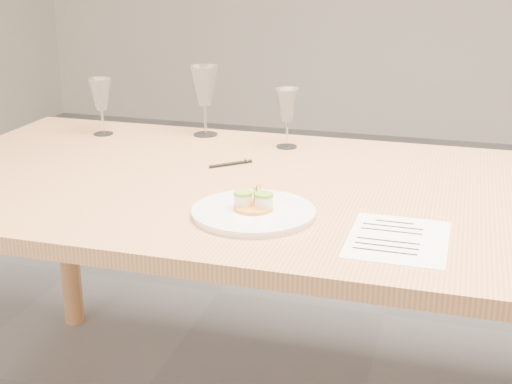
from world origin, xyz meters
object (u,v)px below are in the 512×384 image
(ballpoint_pen, at_px, (231,164))
(dining_table, at_px, (363,218))
(wine_glass_2, at_px, (287,107))
(wine_glass_0, at_px, (101,96))
(wine_glass_1, at_px, (204,87))
(dinner_plate, at_px, (254,211))
(recipe_sheet, at_px, (398,239))

(ballpoint_pen, bearing_deg, dining_table, -60.48)
(ballpoint_pen, relative_size, wine_glass_2, 0.57)
(wine_glass_0, distance_m, wine_glass_1, 0.33)
(ballpoint_pen, bearing_deg, wine_glass_1, 79.01)
(dining_table, relative_size, wine_glass_1, 10.87)
(dinner_plate, xyz_separation_m, recipe_sheet, (0.32, -0.04, -0.01))
(ballpoint_pen, height_order, wine_glass_1, wine_glass_1)
(wine_glass_0, bearing_deg, dining_table, -20.45)
(dinner_plate, distance_m, wine_glass_0, 0.89)
(dining_table, xyz_separation_m, wine_glass_0, (-0.89, 0.33, 0.19))
(recipe_sheet, distance_m, wine_glass_0, 1.18)
(wine_glass_0, distance_m, wine_glass_2, 0.60)
(ballpoint_pen, distance_m, wine_glass_2, 0.27)
(dining_table, distance_m, wine_glass_1, 0.74)
(recipe_sheet, bearing_deg, wine_glass_0, 149.06)
(wine_glass_0, height_order, wine_glass_1, wine_glass_1)
(recipe_sheet, height_order, wine_glass_0, wine_glass_0)
(dining_table, height_order, wine_glass_1, wine_glass_1)
(recipe_sheet, xyz_separation_m, wine_glass_1, (-0.68, 0.69, 0.15))
(wine_glass_0, bearing_deg, dinner_plate, -39.96)
(dining_table, height_order, wine_glass_2, wine_glass_2)
(ballpoint_pen, bearing_deg, recipe_sheet, -81.80)
(dining_table, xyz_separation_m, wine_glass_1, (-0.57, 0.42, 0.22))
(dinner_plate, distance_m, wine_glass_2, 0.60)
(dinner_plate, distance_m, wine_glass_1, 0.75)
(recipe_sheet, bearing_deg, dining_table, 111.86)
(wine_glass_0, bearing_deg, recipe_sheet, -31.38)
(dining_table, relative_size, ballpoint_pen, 23.86)
(wine_glass_0, height_order, wine_glass_2, wine_glass_0)
(recipe_sheet, relative_size, wine_glass_1, 1.17)
(dinner_plate, xyz_separation_m, wine_glass_1, (-0.35, 0.65, 0.14))
(wine_glass_1, bearing_deg, wine_glass_2, -13.60)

